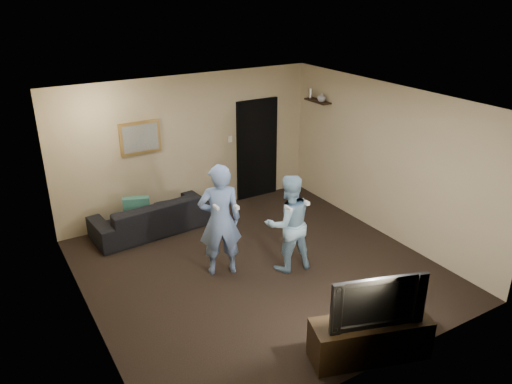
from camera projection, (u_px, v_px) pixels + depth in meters
ground at (258, 269)px, 7.69m from camera, size 5.00×5.00×0.00m
ceiling at (259, 102)px, 6.68m from camera, size 5.00×5.00×0.04m
wall_back at (189, 146)px, 9.16m from camera, size 5.00×0.04×2.60m
wall_front at (382, 271)px, 5.21m from camera, size 5.00×0.04×2.60m
wall_left at (81, 233)px, 6.01m from camera, size 0.04×5.00×2.60m
wall_right at (386, 162)px, 8.36m from camera, size 0.04×5.00×2.60m
sofa at (151, 216)px, 8.74m from camera, size 2.10×0.96×0.60m
throw_pillow at (137, 209)px, 8.56m from camera, size 0.46×0.29×0.44m
painting_frame at (140, 138)px, 8.60m from camera, size 0.72×0.05×0.57m
painting_canvas at (141, 138)px, 8.58m from camera, size 0.62×0.01×0.47m
doorway at (257, 149)px, 9.94m from camera, size 0.90×0.06×2.00m
light_switch at (230, 139)px, 9.54m from camera, size 0.08×0.02×0.12m
wall_shelf at (318, 101)px, 9.46m from camera, size 0.20×0.60×0.03m
shelf_vase at (322, 97)px, 9.33m from camera, size 0.18×0.18×0.17m
shelf_figurine at (311, 93)px, 9.60m from camera, size 0.06×0.06×0.18m
tv_console at (370, 339)px, 5.82m from camera, size 1.47×0.86×0.50m
television at (374, 298)px, 5.59m from camera, size 1.11×0.48×0.65m
wii_player_left at (220, 220)px, 7.29m from camera, size 0.73×0.59×1.74m
wii_player_right at (288, 223)px, 7.44m from camera, size 0.82×0.68×1.53m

